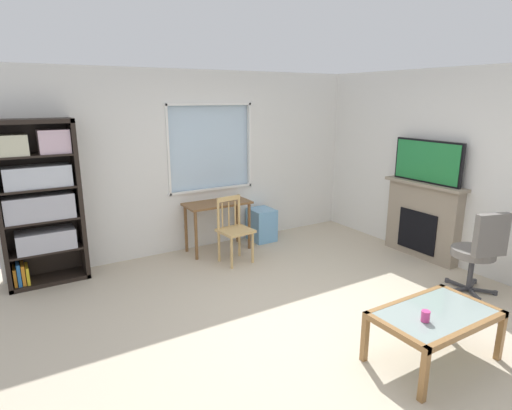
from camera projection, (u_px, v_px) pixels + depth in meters
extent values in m
cube|color=beige|center=(298.00, 317.00, 4.39)|extent=(6.22, 6.08, 0.02)
cube|color=silver|center=(198.00, 218.00, 6.38)|extent=(5.22, 0.12, 0.85)
cube|color=silver|center=(193.00, 86.00, 5.90)|extent=(5.22, 0.12, 0.46)
cube|color=silver|center=(84.00, 156.00, 5.35)|extent=(2.17, 0.12, 1.27)
cube|color=silver|center=(293.00, 142.00, 6.99)|extent=(1.74, 0.12, 1.27)
cube|color=silver|center=(209.00, 147.00, 6.23)|extent=(1.31, 0.02, 1.27)
cube|color=white|center=(212.00, 189.00, 6.33)|extent=(1.37, 0.06, 0.03)
cube|color=white|center=(210.00, 104.00, 6.02)|extent=(1.37, 0.06, 0.03)
cube|color=white|center=(168.00, 151.00, 5.85)|extent=(0.03, 0.06, 1.27)
cube|color=white|center=(249.00, 145.00, 6.50)|extent=(0.03, 0.06, 1.27)
cube|color=silver|center=(468.00, 171.00, 5.40)|extent=(0.12, 5.28, 2.58)
cube|color=black|center=(79.00, 199.00, 5.19)|extent=(0.05, 0.38, 1.97)
cube|color=black|center=(29.00, 121.00, 4.74)|extent=(0.90, 0.38, 0.05)
cube|color=black|center=(50.00, 279.00, 5.21)|extent=(0.90, 0.38, 0.05)
cube|color=black|center=(39.00, 201.00, 5.13)|extent=(0.90, 0.02, 1.97)
cube|color=black|center=(46.00, 250.00, 5.12)|extent=(0.85, 0.36, 0.02)
cube|color=black|center=(42.00, 219.00, 5.02)|extent=(0.85, 0.36, 0.02)
cube|color=black|center=(38.00, 188.00, 4.93)|extent=(0.85, 0.36, 0.02)
cube|color=black|center=(34.00, 155.00, 4.83)|extent=(0.85, 0.36, 0.02)
cube|color=#B2B2BC|center=(46.00, 240.00, 5.08)|extent=(0.65, 0.33, 0.24)
cube|color=#B2B2BC|center=(40.00, 207.00, 4.97)|extent=(0.75, 0.32, 0.29)
cube|color=silver|center=(38.00, 176.00, 4.89)|extent=(0.71, 0.29, 0.25)
cube|color=beige|center=(11.00, 145.00, 4.68)|extent=(0.33, 0.31, 0.23)
cube|color=beige|center=(54.00, 141.00, 4.90)|extent=(0.33, 0.28, 0.27)
cube|color=orange|center=(15.00, 276.00, 4.98)|extent=(0.03, 0.23, 0.21)
cube|color=#286BB2|center=(19.00, 273.00, 4.99)|extent=(0.04, 0.25, 0.27)
cube|color=orange|center=(23.00, 273.00, 5.02)|extent=(0.04, 0.24, 0.25)
cube|color=yellow|center=(27.00, 274.00, 5.05)|extent=(0.03, 0.25, 0.21)
cube|color=brown|center=(217.00, 203.00, 6.10)|extent=(0.95, 0.47, 0.03)
cylinder|color=brown|center=(196.00, 236.00, 5.82)|extent=(0.04, 0.04, 0.70)
cylinder|color=brown|center=(249.00, 226.00, 6.25)|extent=(0.04, 0.04, 0.70)
cylinder|color=brown|center=(186.00, 229.00, 6.13)|extent=(0.04, 0.04, 0.70)
cylinder|color=brown|center=(237.00, 220.00, 6.56)|extent=(0.04, 0.04, 0.70)
cube|color=tan|center=(236.00, 231.00, 5.71)|extent=(0.46, 0.44, 0.04)
cylinder|color=tan|center=(232.00, 253.00, 5.54)|extent=(0.04, 0.04, 0.43)
cylinder|color=tan|center=(253.00, 248.00, 5.74)|extent=(0.04, 0.04, 0.43)
cylinder|color=tan|center=(219.00, 246.00, 5.79)|extent=(0.04, 0.04, 0.43)
cylinder|color=tan|center=(239.00, 241.00, 5.99)|extent=(0.04, 0.04, 0.43)
cylinder|color=tan|center=(218.00, 214.00, 5.68)|extent=(0.04, 0.04, 0.45)
cylinder|color=tan|center=(239.00, 210.00, 5.88)|extent=(0.04, 0.04, 0.45)
cube|color=tan|center=(229.00, 198.00, 5.73)|extent=(0.36, 0.07, 0.06)
cylinder|color=tan|center=(222.00, 216.00, 5.72)|extent=(0.02, 0.02, 0.35)
cylinder|color=tan|center=(229.00, 214.00, 5.78)|extent=(0.02, 0.02, 0.35)
cylinder|color=tan|center=(235.00, 213.00, 5.84)|extent=(0.02, 0.02, 0.35)
cube|color=#72ADDB|center=(262.00, 225.00, 6.65)|extent=(0.35, 0.40, 0.51)
cube|color=gray|center=(422.00, 221.00, 5.92)|extent=(0.18, 1.10, 1.03)
cube|color=black|center=(417.00, 231.00, 5.91)|extent=(0.03, 0.61, 0.57)
cube|color=gray|center=(425.00, 184.00, 5.78)|extent=(0.26, 1.20, 0.04)
cube|color=black|center=(428.00, 161.00, 5.70)|extent=(0.05, 1.03, 0.58)
cube|color=#237F3D|center=(426.00, 162.00, 5.69)|extent=(0.01, 0.98, 0.53)
cylinder|color=slate|center=(473.00, 253.00, 4.83)|extent=(0.48, 0.48, 0.09)
cube|color=slate|center=(491.00, 235.00, 4.55)|extent=(0.41, 0.20, 0.48)
cylinder|color=#38383D|center=(471.00, 272.00, 4.89)|extent=(0.06, 0.06, 0.42)
cube|color=#38383D|center=(458.00, 290.00, 4.91)|extent=(0.28, 0.12, 0.03)
cylinder|color=#38383D|center=(448.00, 291.00, 4.88)|extent=(0.05, 0.05, 0.05)
cube|color=#38383D|center=(473.00, 294.00, 4.81)|extent=(0.19, 0.25, 0.03)
cylinder|color=#38383D|center=(479.00, 300.00, 4.67)|extent=(0.05, 0.05, 0.05)
cube|color=#38383D|center=(482.00, 291.00, 4.89)|extent=(0.20, 0.25, 0.03)
cylinder|color=#38383D|center=(495.00, 293.00, 4.84)|extent=(0.05, 0.05, 0.05)
cube|color=#38383D|center=(472.00, 285.00, 5.04)|extent=(0.28, 0.12, 0.03)
cylinder|color=#38383D|center=(475.00, 281.00, 5.15)|extent=(0.05, 0.05, 0.05)
cube|color=#38383D|center=(457.00, 284.00, 5.06)|extent=(0.04, 0.28, 0.03)
cylinder|color=#38383D|center=(447.00, 280.00, 5.17)|extent=(0.05, 0.05, 0.05)
cube|color=#8C9E99|center=(436.00, 313.00, 3.55)|extent=(0.95, 0.54, 0.02)
cube|color=olive|center=(468.00, 331.00, 3.30)|extent=(1.05, 0.05, 0.05)
cube|color=olive|center=(407.00, 301.00, 3.80)|extent=(1.05, 0.05, 0.05)
cube|color=olive|center=(394.00, 331.00, 3.30)|extent=(0.05, 0.64, 0.05)
cube|color=olive|center=(471.00, 300.00, 3.80)|extent=(0.05, 0.64, 0.05)
cube|color=olive|center=(424.00, 377.00, 3.11)|extent=(0.05, 0.05, 0.41)
cube|color=olive|center=(500.00, 338.00, 3.61)|extent=(0.05, 0.05, 0.41)
cube|color=olive|center=(365.00, 339.00, 3.60)|extent=(0.05, 0.05, 0.41)
cube|color=olive|center=(439.00, 309.00, 4.11)|extent=(0.05, 0.05, 0.41)
cylinder|color=#DB3D84|center=(425.00, 316.00, 3.39)|extent=(0.07, 0.07, 0.09)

